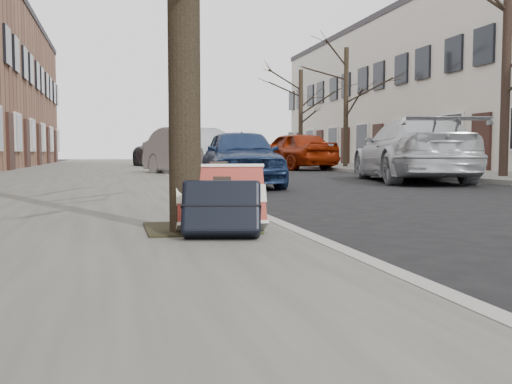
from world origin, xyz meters
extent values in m
plane|color=black|center=(0.00, 0.00, 0.00)|extent=(120.00, 120.00, 0.00)
cube|color=#67665D|center=(-3.70, 15.00, 0.06)|extent=(5.00, 70.00, 0.12)
cube|color=slate|center=(7.80, 15.00, 0.06)|extent=(4.00, 70.00, 0.12)
cube|color=black|center=(-2.00, 1.20, 0.13)|extent=(0.85, 0.85, 0.02)
cube|color=maroon|center=(-1.86, 0.99, 0.38)|extent=(0.69, 0.40, 0.52)
cube|color=black|center=(-1.92, 0.64, 0.34)|extent=(0.62, 0.45, 0.44)
imported|color=navy|center=(0.01, 8.71, 0.63)|extent=(1.75, 3.81, 1.27)
imported|color=#A2A5AB|center=(-0.39, 12.98, 0.73)|extent=(2.84, 4.68, 1.46)
imported|color=#333338|center=(-0.28, 21.60, 0.66)|extent=(3.25, 5.16, 1.33)
imported|color=#B3B6BB|center=(4.62, 9.61, 0.77)|extent=(3.29, 5.65, 1.54)
imported|color=maroon|center=(4.73, 19.71, 0.80)|extent=(2.97, 4.99, 1.59)
cylinder|color=black|center=(7.20, 9.48, 2.87)|extent=(0.23, 0.23, 5.50)
cylinder|color=black|center=(7.20, 19.94, 2.69)|extent=(0.21, 0.21, 5.15)
cylinder|color=black|center=(7.20, 26.13, 2.65)|extent=(0.24, 0.24, 5.05)
camera|label=1|loc=(-2.66, -3.37, 0.74)|focal=40.00mm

